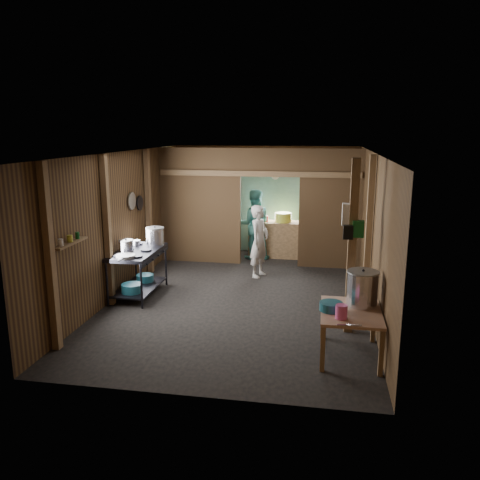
% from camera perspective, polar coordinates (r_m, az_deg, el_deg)
% --- Properties ---
extents(floor, '(4.50, 7.00, 0.00)m').
position_cam_1_polar(floor, '(9.02, 0.22, -6.55)').
color(floor, black).
rests_on(floor, ground).
extents(ceiling, '(4.50, 7.00, 0.00)m').
position_cam_1_polar(ceiling, '(8.52, 0.23, 10.18)').
color(ceiling, '#4E4D4C').
rests_on(ceiling, ground).
extents(wall_back, '(4.50, 0.00, 2.60)m').
position_cam_1_polar(wall_back, '(12.09, 2.97, 4.78)').
color(wall_back, brown).
rests_on(wall_back, ground).
extents(wall_front, '(4.50, 0.00, 2.60)m').
position_cam_1_polar(wall_front, '(5.37, -5.99, -5.66)').
color(wall_front, brown).
rests_on(wall_front, ground).
extents(wall_left, '(0.00, 7.00, 2.60)m').
position_cam_1_polar(wall_left, '(9.31, -13.58, 1.99)').
color(wall_left, brown).
rests_on(wall_left, ground).
extents(wall_right, '(0.00, 7.00, 2.60)m').
position_cam_1_polar(wall_right, '(8.60, 15.17, 1.03)').
color(wall_right, brown).
rests_on(wall_right, ground).
extents(partition_left, '(1.85, 0.10, 2.60)m').
position_cam_1_polar(partition_left, '(11.07, -4.68, 4.00)').
color(partition_left, '#4F3B1F').
rests_on(partition_left, floor).
extents(partition_right, '(1.35, 0.10, 2.60)m').
position_cam_1_polar(partition_right, '(10.73, 10.53, 3.54)').
color(partition_right, '#4F3B1F').
rests_on(partition_right, floor).
extents(partition_header, '(1.30, 0.10, 0.60)m').
position_cam_1_polar(partition_header, '(10.68, 3.54, 9.09)').
color(partition_header, '#4F3B1F').
rests_on(partition_header, wall_back).
extents(turquoise_panel, '(4.40, 0.06, 2.50)m').
position_cam_1_polar(turquoise_panel, '(12.04, 2.93, 4.50)').
color(turquoise_panel, '#7FB3AA').
rests_on(turquoise_panel, wall_back).
extents(back_counter, '(1.20, 0.50, 0.85)m').
position_cam_1_polar(back_counter, '(11.68, 4.06, 0.11)').
color(back_counter, '#A5784D').
rests_on(back_counter, floor).
extents(wall_clock, '(0.20, 0.03, 0.20)m').
position_cam_1_polar(wall_clock, '(11.90, 4.15, 7.54)').
color(wall_clock, silver).
rests_on(wall_clock, wall_back).
extents(post_left_a, '(0.10, 0.12, 2.60)m').
position_cam_1_polar(post_left_a, '(7.02, -21.35, -2.04)').
color(post_left_a, '#A5784D').
rests_on(post_left_a, floor).
extents(post_left_b, '(0.10, 0.12, 2.60)m').
position_cam_1_polar(post_left_b, '(8.57, -15.23, 0.97)').
color(post_left_b, '#A5784D').
rests_on(post_left_b, floor).
extents(post_left_c, '(0.10, 0.12, 2.60)m').
position_cam_1_polar(post_left_c, '(10.38, -10.63, 3.23)').
color(post_left_c, '#A5784D').
rests_on(post_left_c, floor).
extents(post_right, '(0.10, 0.12, 2.60)m').
position_cam_1_polar(post_right, '(8.40, 14.82, 0.77)').
color(post_right, '#A5784D').
rests_on(post_right, floor).
extents(post_free, '(0.12, 0.12, 2.60)m').
position_cam_1_polar(post_free, '(7.31, 12.95, -0.91)').
color(post_free, '#A5784D').
rests_on(post_free, floor).
extents(cross_beam, '(4.40, 0.12, 0.12)m').
position_cam_1_polar(cross_beam, '(10.68, 2.15, 7.76)').
color(cross_beam, '#A5784D').
rests_on(cross_beam, wall_left).
extents(pan_lid_big, '(0.03, 0.34, 0.34)m').
position_cam_1_polar(pan_lid_big, '(9.60, -12.53, 4.49)').
color(pan_lid_big, gray).
rests_on(pan_lid_big, wall_left).
extents(pan_lid_small, '(0.03, 0.30, 0.30)m').
position_cam_1_polar(pan_lid_small, '(9.98, -11.64, 4.26)').
color(pan_lid_small, black).
rests_on(pan_lid_small, wall_left).
extents(wall_shelf, '(0.14, 0.80, 0.03)m').
position_cam_1_polar(wall_shelf, '(7.40, -19.25, -0.34)').
color(wall_shelf, '#A5784D').
rests_on(wall_shelf, wall_left).
extents(jar_white, '(0.07, 0.07, 0.10)m').
position_cam_1_polar(jar_white, '(7.18, -20.24, -0.28)').
color(jar_white, silver).
rests_on(jar_white, wall_shelf).
extents(jar_yellow, '(0.08, 0.08, 0.10)m').
position_cam_1_polar(jar_yellow, '(7.39, -19.29, 0.15)').
color(jar_yellow, gold).
rests_on(jar_yellow, wall_shelf).
extents(jar_green, '(0.06, 0.06, 0.10)m').
position_cam_1_polar(jar_green, '(7.58, -18.49, 0.51)').
color(jar_green, '#135B23').
rests_on(jar_green, wall_shelf).
extents(bag_white, '(0.22, 0.15, 0.32)m').
position_cam_1_polar(bag_white, '(7.29, 12.72, 2.92)').
color(bag_white, silver).
rests_on(bag_white, post_free).
extents(bag_green, '(0.16, 0.12, 0.24)m').
position_cam_1_polar(bag_green, '(7.19, 13.65, 1.28)').
color(bag_green, '#135B23').
rests_on(bag_green, post_free).
extents(bag_black, '(0.14, 0.10, 0.20)m').
position_cam_1_polar(bag_black, '(7.17, 12.53, 0.90)').
color(bag_black, black).
rests_on(bag_black, post_free).
extents(gas_range, '(0.74, 1.44, 0.85)m').
position_cam_1_polar(gas_range, '(9.13, -11.81, -3.79)').
color(gas_range, black).
rests_on(gas_range, floor).
extents(prep_table, '(0.79, 1.09, 0.64)m').
position_cam_1_polar(prep_table, '(6.82, 12.73, -10.58)').
color(prep_table, tan).
rests_on(prep_table, floor).
extents(stove_pot_large, '(0.38, 0.38, 0.35)m').
position_cam_1_polar(stove_pot_large, '(9.38, -9.90, 0.40)').
color(stove_pot_large, silver).
rests_on(stove_pot_large, gas_range).
extents(stove_pot_med, '(0.34, 0.34, 0.23)m').
position_cam_1_polar(stove_pot_med, '(8.99, -13.17, -0.71)').
color(stove_pot_med, silver).
rests_on(stove_pot_med, gas_range).
extents(stove_saucepan, '(0.20, 0.20, 0.10)m').
position_cam_1_polar(stove_saucepan, '(9.42, -12.06, -0.31)').
color(stove_saucepan, silver).
rests_on(stove_saucepan, gas_range).
extents(frying_pan, '(0.37, 0.57, 0.07)m').
position_cam_1_polar(frying_pan, '(8.54, -13.24, -1.88)').
color(frying_pan, gray).
rests_on(frying_pan, gas_range).
extents(blue_tub_front, '(0.38, 0.38, 0.15)m').
position_cam_1_polar(blue_tub_front, '(8.89, -12.53, -5.51)').
color(blue_tub_front, '#1B5564').
rests_on(blue_tub_front, gas_range).
extents(blue_tub_back, '(0.33, 0.33, 0.13)m').
position_cam_1_polar(blue_tub_back, '(9.47, -11.06, -4.37)').
color(blue_tub_back, '#1B5564').
rests_on(blue_tub_back, gas_range).
extents(stock_pot, '(0.47, 0.47, 0.50)m').
position_cam_1_polar(stock_pot, '(6.86, 14.12, -5.58)').
color(stock_pot, silver).
rests_on(stock_pot, prep_table).
extents(wash_basin, '(0.37, 0.37, 0.12)m').
position_cam_1_polar(wash_basin, '(6.63, 10.61, -7.64)').
color(wash_basin, '#1B5564').
rests_on(wash_basin, prep_table).
extents(pink_bucket, '(0.15, 0.15, 0.18)m').
position_cam_1_polar(pink_bucket, '(6.37, 11.78, -8.22)').
color(pink_bucket, '#E2569E').
rests_on(pink_bucket, prep_table).
extents(knife, '(0.30, 0.07, 0.01)m').
position_cam_1_polar(knife, '(6.21, 12.66, -9.68)').
color(knife, silver).
rests_on(knife, prep_table).
extents(yellow_tub, '(0.39, 0.39, 0.22)m').
position_cam_1_polar(yellow_tub, '(11.56, 5.06, 2.66)').
color(yellow_tub, gold).
rests_on(yellow_tub, back_counter).
extents(red_cup, '(0.12, 0.12, 0.13)m').
position_cam_1_polar(red_cup, '(11.61, 3.04, 2.52)').
color(red_cup, '#970306').
rests_on(red_cup, back_counter).
extents(cook, '(0.52, 0.63, 1.49)m').
position_cam_1_polar(cook, '(10.01, 2.28, -0.14)').
color(cook, beige).
rests_on(cook, floor).
extents(worker_back, '(0.91, 0.77, 1.64)m').
position_cam_1_polar(worker_back, '(11.42, 1.65, 1.86)').
color(worker_back, teal).
rests_on(worker_back, floor).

